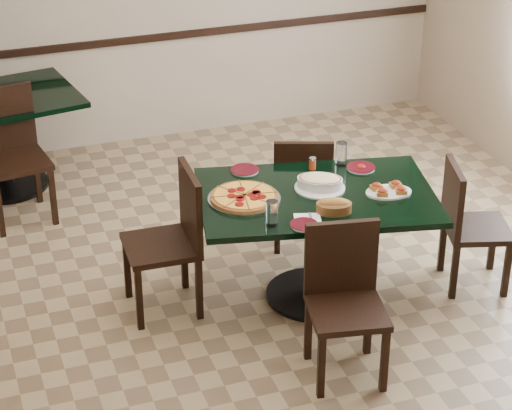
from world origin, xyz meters
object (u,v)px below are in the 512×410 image
object	(u,v)px
chair_left	(174,233)
lasagna_casserole	(320,182)
back_chair_near	(10,147)
chair_far	(302,187)
chair_right	(466,220)
pepperoni_pizza	(244,197)
main_table	(316,220)
bruschetta_platter	(389,190)
bread_basket	(334,206)
chair_near	(344,293)

from	to	relation	value
chair_left	lasagna_casserole	world-z (taller)	chair_left
chair_left	back_chair_near	bearing A→B (deg)	-151.57
chair_far	chair_left	size ratio (longest dim) A/B	0.91
chair_right	back_chair_near	world-z (taller)	back_chair_near
chair_left	pepperoni_pizza	xyz separation A→B (m)	(0.42, -0.12, 0.24)
main_table	lasagna_casserole	distance (m)	0.24
main_table	chair_far	xyz separation A→B (m)	(0.16, 0.63, -0.09)
main_table	bruschetta_platter	size ratio (longest dim) A/B	5.10
bread_basket	bruschetta_platter	xyz separation A→B (m)	(0.42, 0.11, -0.02)
chair_far	back_chair_near	world-z (taller)	back_chair_near
lasagna_casserole	main_table	bearing A→B (deg)	-97.50
chair_near	chair_right	distance (m)	1.24
chair_near	bread_basket	size ratio (longest dim) A/B	3.63
main_table	lasagna_casserole	bearing A→B (deg)	65.96
chair_far	chair_right	xyz separation A→B (m)	(0.82, -0.80, 0.01)
main_table	pepperoni_pizza	world-z (taller)	pepperoni_pizza
chair_right	chair_left	distance (m)	1.88
chair_right	main_table	bearing A→B (deg)	95.86
chair_near	chair_left	distance (m)	1.19
main_table	lasagna_casserole	world-z (taller)	lasagna_casserole
chair_near	chair_right	bearing A→B (deg)	37.28
chair_left	bruschetta_platter	world-z (taller)	chair_left
chair_near	lasagna_casserole	xyz separation A→B (m)	(0.17, 0.79, 0.29)
main_table	lasagna_casserole	size ratio (longest dim) A/B	4.77
bruschetta_platter	bread_basket	bearing A→B (deg)	-156.81
main_table	chair_near	distance (m)	0.74
chair_left	lasagna_casserole	xyz separation A→B (m)	(0.91, -0.14, 0.27)
chair_far	pepperoni_pizza	size ratio (longest dim) A/B	1.90
main_table	bread_basket	bearing A→B (deg)	-76.73
main_table	chair_far	size ratio (longest dim) A/B	1.89
chair_right	bruschetta_platter	bearing A→B (deg)	102.08
lasagna_casserole	bruschetta_platter	world-z (taller)	lasagna_casserole
back_chair_near	lasagna_casserole	bearing A→B (deg)	-53.64
bruschetta_platter	chair_right	bearing A→B (deg)	4.36
pepperoni_pizza	lasagna_casserole	bearing A→B (deg)	-2.13
back_chair_near	main_table	bearing A→B (deg)	-55.43
chair_right	lasagna_casserole	size ratio (longest dim) A/B	2.55
pepperoni_pizza	lasagna_casserole	xyz separation A→B (m)	(0.49, -0.02, 0.03)
chair_left	chair_right	bearing A→B (deg)	80.16
bruschetta_platter	main_table	bearing A→B (deg)	170.31
pepperoni_pizza	lasagna_casserole	distance (m)	0.49
chair_right	lasagna_casserole	world-z (taller)	chair_right
chair_far	chair_right	world-z (taller)	chair_right
pepperoni_pizza	bruschetta_platter	world-z (taller)	bruschetta_platter
lasagna_casserole	chair_right	bearing A→B (deg)	14.03
chair_far	back_chair_near	xyz separation A→B (m)	(-1.82, 1.16, 0.08)
chair_far	bread_basket	size ratio (longest dim) A/B	3.43
main_table	bread_basket	xyz separation A→B (m)	(0.01, -0.25, 0.22)
back_chair_near	lasagna_casserole	xyz separation A→B (m)	(1.71, -1.72, 0.25)
pepperoni_pizza	bruschetta_platter	bearing A→B (deg)	-14.08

